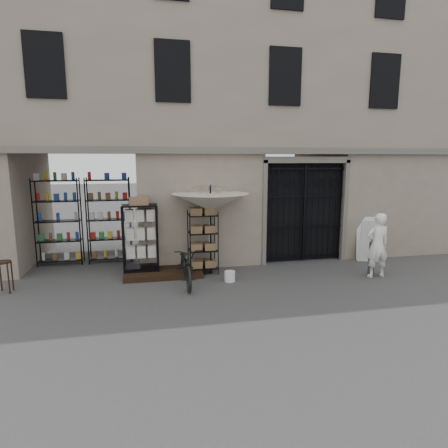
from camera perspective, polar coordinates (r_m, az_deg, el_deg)
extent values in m
plane|color=black|center=(9.00, 6.94, -9.84)|extent=(80.00, 80.00, 0.00)
cube|color=gray|center=(12.41, 1.19, 16.72)|extent=(14.00, 4.00, 9.00)
cube|color=black|center=(11.05, -20.73, 1.31)|extent=(3.00, 1.70, 3.00)
cube|color=black|center=(11.58, -20.53, 0.44)|extent=(2.70, 0.50, 2.50)
cube|color=black|center=(11.34, 11.77, 1.96)|extent=(2.50, 0.06, 3.00)
cube|color=black|center=(11.21, 12.09, 1.59)|extent=(0.05, 0.05, 2.80)
cube|color=black|center=(10.01, -9.26, -7.39)|extent=(2.00, 0.90, 0.15)
cube|color=black|center=(10.14, -12.43, -6.54)|extent=(0.94, 0.66, 0.10)
cube|color=silver|center=(9.69, -12.36, -2.35)|extent=(0.79, 0.14, 1.61)
cube|color=silver|center=(9.97, -12.59, -2.58)|extent=(0.78, 0.50, 1.34)
cube|color=olive|center=(9.80, -12.81, 3.16)|extent=(0.53, 0.44, 0.19)
cube|color=black|center=(9.96, -3.25, -2.81)|extent=(0.86, 0.72, 1.68)
cube|color=olive|center=(9.98, -3.24, -3.11)|extent=(0.72, 0.59, 1.26)
cylinder|color=black|center=(9.83, -2.05, -0.91)|extent=(0.05, 0.05, 2.37)
imported|color=beige|center=(9.71, -2.08, 4.08)|extent=(2.30, 2.32, 1.59)
cylinder|color=white|center=(9.45, 0.89, -7.96)|extent=(0.34, 0.34, 0.26)
imported|color=black|center=(9.33, -5.71, -9.08)|extent=(0.65, 0.98, 1.85)
cylinder|color=black|center=(9.90, -30.63, -5.02)|extent=(0.37, 0.37, 0.04)
cube|color=black|center=(9.99, -30.45, -7.01)|extent=(0.28, 0.28, 0.72)
cylinder|color=#595B5E|center=(10.56, 21.59, -4.95)|extent=(0.21, 0.21, 0.90)
imported|color=white|center=(10.60, 22.03, -7.45)|extent=(0.64, 1.69, 0.40)
cube|color=silver|center=(11.67, 21.44, -2.48)|extent=(0.67, 0.48, 1.28)
cube|color=silver|center=(12.05, 20.95, -2.08)|extent=(0.67, 0.48, 1.28)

